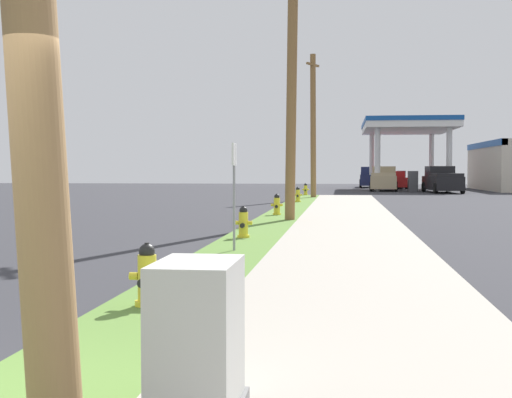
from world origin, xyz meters
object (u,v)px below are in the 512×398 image
(truck_tan_on_apron, at_px, (384,179))
(truck_navy_at_far_bay, at_px, (371,178))
(fire_hydrant_fifth, at_px, (306,190))
(truck_black_at_forecourt, at_px, (442,180))
(fire_hydrant_second, at_px, (243,224))
(utility_pole_background, at_px, (313,125))
(utility_pole_midground, at_px, (292,52))
(fire_hydrant_nearest, at_px, (147,278))
(fire_hydrant_third, at_px, (277,206))
(utility_cabinet, at_px, (197,346))
(car_red_by_near_pump, at_px, (394,181))
(fire_hydrant_fourth, at_px, (298,195))
(street_sign_post, at_px, (234,174))

(truck_tan_on_apron, bearing_deg, truck_navy_at_far_bay, 93.38)
(fire_hydrant_fifth, distance_m, truck_black_at_forecourt, 13.40)
(fire_hydrant_second, xyz_separation_m, utility_pole_background, (0.61, 24.33, 3.86))
(utility_pole_midground, bearing_deg, utility_pole_background, 90.32)
(fire_hydrant_nearest, distance_m, truck_navy_at_far_bay, 60.34)
(fire_hydrant_second, height_order, fire_hydrant_third, same)
(utility_cabinet, relative_size, truck_navy_at_far_bay, 0.19)
(truck_black_at_forecourt, xyz_separation_m, truck_navy_at_far_bay, (-4.66, 14.96, 0.00))
(truck_black_at_forecourt, distance_m, truck_tan_on_apron, 5.76)
(utility_pole_midground, bearing_deg, fire_hydrant_nearest, -92.73)
(utility_pole_background, bearing_deg, fire_hydrant_third, -92.14)
(fire_hydrant_second, height_order, car_red_by_near_pump, car_red_by_near_pump)
(fire_hydrant_nearest, bearing_deg, utility_cabinet, -69.28)
(car_red_by_near_pump, height_order, truck_black_at_forecourt, truck_black_at_forecourt)
(fire_hydrant_fourth, height_order, utility_cabinet, utility_cabinet)
(utility_pole_midground, height_order, street_sign_post, utility_pole_midground)
(fire_hydrant_second, bearing_deg, fire_hydrant_nearest, -89.75)
(fire_hydrant_nearest, xyz_separation_m, street_sign_post, (0.15, 5.71, 1.19))
(fire_hydrant_fifth, bearing_deg, truck_tan_on_apron, 67.37)
(fire_hydrant_nearest, relative_size, truck_navy_at_far_bay, 0.14)
(utility_pole_midground, bearing_deg, fire_hydrant_fifth, 91.85)
(fire_hydrant_second, height_order, street_sign_post, street_sign_post)
(truck_navy_at_far_bay, bearing_deg, truck_black_at_forecourt, -72.71)
(fire_hydrant_fourth, height_order, car_red_by_near_pump, car_red_by_near_pump)
(fire_hydrant_fourth, bearing_deg, street_sign_post, -89.82)
(utility_pole_midground, bearing_deg, fire_hydrant_fourth, 92.75)
(fire_hydrant_third, xyz_separation_m, truck_tan_on_apron, (5.61, 32.68, 0.47))
(car_red_by_near_pump, bearing_deg, utility_pole_background, -105.05)
(fire_hydrant_fifth, height_order, truck_black_at_forecourt, truck_black_at_forecourt)
(fire_hydrant_third, xyz_separation_m, fire_hydrant_fourth, (0.11, 9.97, 0.00))
(utility_pole_midground, distance_m, utility_pole_background, 18.45)
(utility_pole_background, bearing_deg, car_red_by_near_pump, 74.95)
(fire_hydrant_second, relative_size, utility_cabinet, 0.73)
(fire_hydrant_second, relative_size, truck_black_at_forecourt, 0.13)
(utility_pole_midground, height_order, truck_tan_on_apron, utility_pole_midground)
(fire_hydrant_fifth, bearing_deg, truck_black_at_forecourt, 44.09)
(fire_hydrant_second, xyz_separation_m, utility_pole_midground, (0.71, 5.92, 4.96))
(car_red_by_near_pump, bearing_deg, fire_hydrant_third, -99.93)
(street_sign_post, xyz_separation_m, truck_navy_at_far_bay, (4.80, 54.43, -0.72))
(truck_navy_at_far_bay, bearing_deg, truck_tan_on_apron, -86.62)
(truck_tan_on_apron, distance_m, truck_navy_at_far_bay, 10.85)
(utility_cabinet, bearing_deg, street_sign_post, 97.38)
(fire_hydrant_third, distance_m, utility_pole_background, 16.47)
(utility_cabinet, distance_m, truck_navy_at_far_bay, 63.80)
(utility_cabinet, relative_size, truck_black_at_forecourt, 0.18)
(fire_hydrant_third, bearing_deg, street_sign_post, -89.10)
(fire_hydrant_second, bearing_deg, car_red_by_near_pump, 81.77)
(fire_hydrant_fifth, bearing_deg, fire_hydrant_third, -90.01)
(utility_pole_midground, distance_m, car_red_by_near_pump, 42.58)
(fire_hydrant_third, distance_m, street_sign_post, 10.98)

